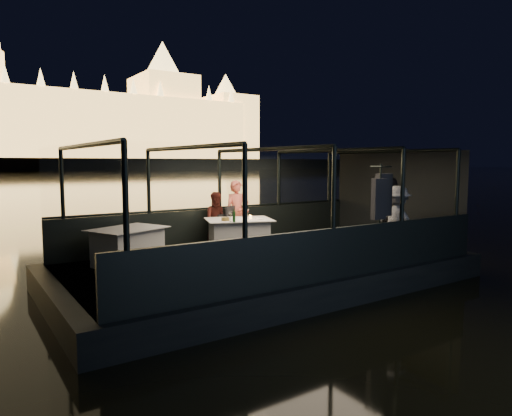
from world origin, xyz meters
TOP-DOWN VIEW (x-y plane):
  - boat_hull at (0.00, 0.00)m, footprint 8.60×4.40m
  - boat_deck at (0.00, 0.00)m, footprint 8.00×4.00m
  - gunwale_port at (0.00, 2.00)m, footprint 8.00×0.08m
  - gunwale_starboard at (0.00, -2.00)m, footprint 8.00×0.08m
  - cabin_glass_port at (0.00, 2.00)m, footprint 8.00×0.02m
  - cabin_glass_starboard at (0.00, -2.00)m, footprint 8.00×0.02m
  - cabin_roof_glass at (0.00, 0.00)m, footprint 8.00×4.00m
  - end_wall_fore at (-4.00, 0.00)m, footprint 0.02×4.00m
  - end_wall_aft at (4.00, 0.00)m, footprint 0.02×4.00m
  - canopy_ribs at (0.00, 0.00)m, footprint 8.00×4.00m
  - dining_table_central at (-0.12, 0.92)m, footprint 1.72×1.48m
  - dining_table_aft at (-2.59, 1.08)m, footprint 1.68×1.48m
  - chair_port_left at (-0.11, 1.44)m, footprint 0.46×0.46m
  - chair_port_right at (0.10, 1.37)m, footprint 0.60×0.60m
  - coat_stand at (1.45, -1.75)m, footprint 0.69×0.63m
  - person_woman_coral at (0.28, 1.64)m, footprint 0.65×0.51m
  - person_man_maroon at (-0.26, 1.64)m, footprint 0.78×0.70m
  - passenger_stripe at (2.24, -1.53)m, footprint 0.75×1.10m
  - passenger_dark at (2.58, -1.08)m, footprint 0.66×1.08m
  - wine_bottle at (-0.47, 0.53)m, footprint 0.07×0.07m
  - bread_basket at (-0.52, 0.82)m, footprint 0.23×0.23m
  - amber_candle at (0.11, 0.80)m, footprint 0.07×0.07m
  - plate_near at (0.29, 0.67)m, footprint 0.25×0.25m
  - plate_far at (-0.36, 1.00)m, footprint 0.31×0.31m
  - wine_glass_white at (-0.53, 0.59)m, footprint 0.09×0.09m
  - wine_glass_red at (0.19, 1.03)m, footprint 0.07×0.07m

SIDE VIEW (x-z plane):
  - boat_hull at x=0.00m, z-range -0.50..0.50m
  - boat_deck at x=0.00m, z-range 0.46..0.50m
  - dining_table_central at x=-0.12m, z-range 0.50..1.27m
  - dining_table_aft at x=-2.59m, z-range 0.52..1.25m
  - gunwale_port at x=0.00m, z-range 0.50..1.40m
  - gunwale_starboard at x=0.00m, z-range 0.50..1.40m
  - chair_port_left at x=-0.11m, z-range 0.55..1.35m
  - chair_port_right at x=0.10m, z-range 0.46..1.44m
  - person_woman_coral at x=0.28m, z-range 0.45..2.05m
  - person_man_maroon at x=-0.26m, z-range 0.58..1.92m
  - plate_near at x=0.29m, z-range 1.27..1.28m
  - plate_far at x=-0.36m, z-range 1.27..1.28m
  - bread_basket at x=-0.52m, z-range 1.27..1.34m
  - amber_candle at x=0.11m, z-range 1.26..1.35m
  - passenger_stripe at x=2.24m, z-range 0.57..2.13m
  - passenger_dark at x=2.58m, z-range 0.49..2.21m
  - wine_glass_white at x=-0.53m, z-range 1.25..1.47m
  - wine_glass_red at x=0.19m, z-range 1.26..1.46m
  - coat_stand at x=1.45m, z-range 0.40..2.40m
  - wine_bottle at x=-0.47m, z-range 1.28..1.55m
  - end_wall_fore at x=-4.00m, z-range 0.50..2.80m
  - end_wall_aft at x=4.00m, z-range 0.50..2.80m
  - canopy_ribs at x=0.00m, z-range 0.50..2.80m
  - cabin_glass_port at x=0.00m, z-range 1.40..2.80m
  - cabin_glass_starboard at x=0.00m, z-range 1.40..2.80m
  - cabin_roof_glass at x=0.00m, z-range 2.79..2.81m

